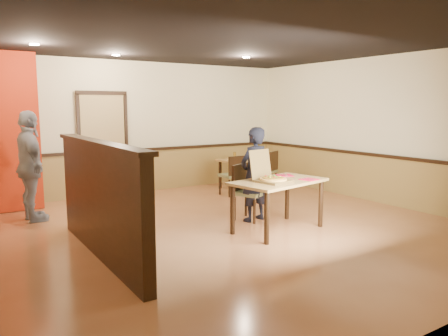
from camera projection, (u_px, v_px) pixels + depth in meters
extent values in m
plane|color=#C67D4D|center=(228.00, 228.00, 6.68)|extent=(7.00, 7.00, 0.00)
plane|color=black|center=(228.00, 40.00, 6.28)|extent=(7.00, 7.00, 0.00)
plane|color=#FFF9C7|center=(139.00, 127.00, 9.40)|extent=(7.00, 0.00, 7.00)
plane|color=#FFF9C7|center=(380.00, 130.00, 8.35)|extent=(0.00, 7.00, 7.00)
cube|color=olive|center=(141.00, 171.00, 9.51)|extent=(7.00, 0.04, 0.90)
cube|color=black|center=(140.00, 150.00, 9.42)|extent=(7.00, 0.06, 0.06)
cube|color=olive|center=(377.00, 179.00, 8.47)|extent=(0.04, 7.00, 0.90)
cube|color=black|center=(377.00, 155.00, 8.40)|extent=(0.06, 7.00, 0.06)
cube|color=tan|center=(103.00, 146.00, 8.98)|extent=(0.90, 0.06, 2.10)
cube|color=black|center=(100.00, 201.00, 5.34)|extent=(0.14, 3.00, 1.40)
cube|color=black|center=(98.00, 143.00, 5.24)|extent=(0.20, 3.10, 0.05)
cylinder|color=#FFD8B2|center=(34.00, 44.00, 6.55)|extent=(0.14, 0.14, 0.02)
cylinder|color=#FFD8B2|center=(116.00, 55.00, 7.94)|extent=(0.14, 0.14, 0.02)
cylinder|color=#FFD8B2|center=(246.00, 57.00, 8.29)|extent=(0.14, 0.14, 0.02)
cube|color=tan|center=(278.00, 182.00, 6.48)|extent=(1.55, 1.07, 0.04)
cylinder|color=black|center=(267.00, 218.00, 5.86)|extent=(0.07, 0.07, 0.72)
cylinder|color=black|center=(233.00, 210.00, 6.33)|extent=(0.07, 0.07, 0.72)
cylinder|color=black|center=(321.00, 204.00, 6.73)|extent=(0.07, 0.07, 0.72)
cylinder|color=black|center=(287.00, 197.00, 7.20)|extent=(0.07, 0.07, 0.72)
cube|color=olive|center=(250.00, 193.00, 7.13)|extent=(0.59, 0.59, 0.06)
cube|color=black|center=(239.00, 177.00, 7.21)|extent=(0.41, 0.21, 0.43)
cylinder|color=black|center=(254.00, 212.00, 6.91)|extent=(0.04, 0.04, 0.39)
cylinder|color=black|center=(235.00, 209.00, 7.11)|extent=(0.04, 0.04, 0.39)
cylinder|color=black|center=(265.00, 207.00, 7.22)|extent=(0.04, 0.04, 0.39)
cylinder|color=black|center=(246.00, 204.00, 7.42)|extent=(0.04, 0.04, 0.39)
cube|color=olive|center=(231.00, 175.00, 9.14)|extent=(0.43, 0.43, 0.05)
cube|color=black|center=(237.00, 166.00, 8.96)|extent=(0.40, 0.05, 0.40)
cylinder|color=black|center=(233.00, 184.00, 9.41)|extent=(0.04, 0.04, 0.36)
cylinder|color=black|center=(243.00, 187.00, 9.14)|extent=(0.04, 0.04, 0.36)
cylinder|color=black|center=(220.00, 186.00, 9.22)|extent=(0.04, 0.04, 0.36)
cylinder|color=black|center=(229.00, 188.00, 8.94)|extent=(0.04, 0.04, 0.36)
cube|color=olive|center=(265.00, 171.00, 9.62)|extent=(0.59, 0.59, 0.06)
cube|color=black|center=(274.00, 161.00, 9.49)|extent=(0.39, 0.23, 0.42)
cylinder|color=black|center=(261.00, 180.00, 9.90)|extent=(0.04, 0.04, 0.38)
cylinder|color=black|center=(276.00, 181.00, 9.72)|extent=(0.04, 0.04, 0.38)
cylinder|color=black|center=(254.00, 182.00, 9.59)|extent=(0.04, 0.04, 0.38)
cylinder|color=black|center=(269.00, 184.00, 9.41)|extent=(0.04, 0.04, 0.38)
cube|color=tan|center=(234.00, 161.00, 9.81)|extent=(0.67, 0.67, 0.04)
cylinder|color=black|center=(233.00, 177.00, 9.54)|extent=(0.07, 0.07, 0.62)
cylinder|color=black|center=(220.00, 175.00, 9.89)|extent=(0.07, 0.07, 0.62)
cylinder|color=black|center=(249.00, 175.00, 9.82)|extent=(0.07, 0.07, 0.62)
cylinder|color=black|center=(236.00, 173.00, 10.17)|extent=(0.07, 0.07, 0.62)
imported|color=black|center=(254.00, 174.00, 7.03)|extent=(0.62, 0.47, 1.53)
imported|color=gray|center=(31.00, 167.00, 6.99)|extent=(0.50, 1.07, 1.79)
cube|color=brown|center=(273.00, 181.00, 6.31)|extent=(0.50, 0.50, 0.03)
cube|color=brown|center=(260.00, 164.00, 6.46)|extent=(0.44, 0.16, 0.42)
cylinder|color=#ECB856|center=(273.00, 179.00, 6.31)|extent=(0.47, 0.47, 0.03)
cube|color=red|center=(309.00, 179.00, 6.53)|extent=(0.27, 0.27, 0.01)
cylinder|color=white|center=(308.00, 179.00, 6.52)|extent=(0.04, 0.21, 0.01)
cube|color=white|center=(311.00, 179.00, 6.55)|extent=(0.05, 0.22, 0.00)
cube|color=red|center=(285.00, 175.00, 6.92)|extent=(0.32, 0.32, 0.01)
cylinder|color=white|center=(283.00, 175.00, 6.90)|extent=(0.09, 0.20, 0.01)
cube|color=white|center=(286.00, 175.00, 6.93)|extent=(0.10, 0.21, 0.00)
cylinder|color=#875C18|center=(235.00, 156.00, 9.94)|extent=(0.06, 0.06, 0.16)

